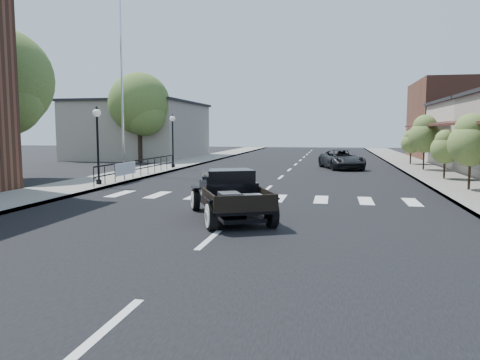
# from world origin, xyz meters

# --- Properties ---
(ground) EXTENTS (120.00, 120.00, 0.00)m
(ground) POSITION_xyz_m (0.00, 0.00, 0.00)
(ground) COLOR black
(ground) RESTS_ON ground
(road) EXTENTS (14.00, 80.00, 0.02)m
(road) POSITION_xyz_m (0.00, 15.00, 0.01)
(road) COLOR black
(road) RESTS_ON ground
(road_markings) EXTENTS (12.00, 60.00, 0.06)m
(road_markings) POSITION_xyz_m (0.00, 10.00, 0.00)
(road_markings) COLOR silver
(road_markings) RESTS_ON ground
(sidewalk_left) EXTENTS (3.00, 80.00, 0.15)m
(sidewalk_left) POSITION_xyz_m (-8.50, 15.00, 0.07)
(sidewalk_left) COLOR gray
(sidewalk_left) RESTS_ON ground
(sidewalk_right) EXTENTS (3.00, 80.00, 0.15)m
(sidewalk_right) POSITION_xyz_m (8.50, 15.00, 0.07)
(sidewalk_right) COLOR gray
(sidewalk_right) RESTS_ON ground
(low_building_left) EXTENTS (10.00, 12.00, 5.00)m
(low_building_left) POSITION_xyz_m (-15.00, 28.00, 2.50)
(low_building_left) COLOR gray
(low_building_left) RESTS_ON ground
(far_building_right) EXTENTS (11.00, 10.00, 7.00)m
(far_building_right) POSITION_xyz_m (15.50, 32.00, 3.50)
(far_building_right) COLOR brown
(far_building_right) RESTS_ON ground
(railing) EXTENTS (0.08, 10.00, 1.00)m
(railing) POSITION_xyz_m (-7.30, 10.00, 0.65)
(railing) COLOR black
(railing) RESTS_ON sidewalk_left
(banner) EXTENTS (0.04, 2.20, 0.60)m
(banner) POSITION_xyz_m (-7.22, 8.00, 0.45)
(banner) COLOR silver
(banner) RESTS_ON sidewalk_left
(lamp_post_b) EXTENTS (0.36, 0.36, 3.50)m
(lamp_post_b) POSITION_xyz_m (-7.60, 6.00, 1.90)
(lamp_post_b) COLOR black
(lamp_post_b) RESTS_ON sidewalk_left
(lamp_post_c) EXTENTS (0.36, 0.36, 3.50)m
(lamp_post_c) POSITION_xyz_m (-7.60, 16.00, 1.90)
(lamp_post_c) COLOR black
(lamp_post_c) RESTS_ON sidewalk_left
(flagpole) EXTENTS (0.12, 0.12, 12.46)m
(flagpole) POSITION_xyz_m (-9.20, 12.00, 6.38)
(flagpole) COLOR silver
(flagpole) RESTS_ON sidewalk_left
(big_tree_near) EXTENTS (5.30, 5.30, 7.79)m
(big_tree_near) POSITION_xyz_m (-14.00, 8.00, 3.90)
(big_tree_near) COLOR #4D662B
(big_tree_near) RESTS_ON ground
(big_tree_far) EXTENTS (4.88, 4.88, 7.17)m
(big_tree_far) POSITION_xyz_m (-12.50, 22.00, 3.59)
(big_tree_far) COLOR #4D662B
(big_tree_far) RESTS_ON ground
(small_tree_b) EXTENTS (1.80, 1.80, 3.00)m
(small_tree_b) POSITION_xyz_m (8.30, 7.20, 1.65)
(small_tree_b) COLOR #586F32
(small_tree_b) RESTS_ON sidewalk_right
(small_tree_c) EXTENTS (1.42, 1.42, 2.37)m
(small_tree_c) POSITION_xyz_m (8.30, 11.66, 1.34)
(small_tree_c) COLOR #586F32
(small_tree_c) RESTS_ON sidewalk_right
(small_tree_d) EXTENTS (1.96, 1.96, 3.26)m
(small_tree_d) POSITION_xyz_m (8.30, 17.28, 1.78)
(small_tree_d) COLOR #586F32
(small_tree_d) RESTS_ON sidewalk_right
(small_tree_e) EXTENTS (1.43, 1.43, 2.39)m
(small_tree_e) POSITION_xyz_m (8.30, 22.39, 1.34)
(small_tree_e) COLOR #586F32
(small_tree_e) RESTS_ON sidewalk_right
(hotrod_pickup) EXTENTS (3.57, 4.67, 1.47)m
(hotrod_pickup) POSITION_xyz_m (-0.10, -0.30, 0.73)
(hotrod_pickup) COLOR black
(hotrod_pickup) RESTS_ON ground
(second_car) EXTENTS (3.38, 5.05, 1.29)m
(second_car) POSITION_xyz_m (3.34, 18.47, 0.64)
(second_car) COLOR black
(second_car) RESTS_ON ground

